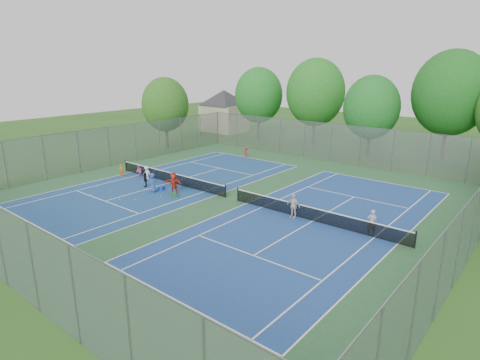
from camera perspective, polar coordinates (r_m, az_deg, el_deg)
name	(u,v)px	position (r m, az deg, el deg)	size (l,w,h in m)	color
ground	(232,199)	(30.50, -1.19, -2.75)	(120.00, 120.00, 0.00)	#28531A
court_pad	(232,199)	(30.50, -1.19, -2.74)	(32.00, 32.00, 0.01)	#295832
court_left	(170,183)	(35.24, -9.88, -0.35)	(10.97, 23.77, 0.01)	navy
court_right	(313,221)	(26.75, 10.34, -5.75)	(10.97, 23.77, 0.01)	navy
net_left	(170,178)	(35.12, -9.91, 0.33)	(12.87, 0.10, 0.91)	black
net_right	(313,215)	(26.59, 10.38, -4.87)	(12.87, 0.10, 0.91)	black
fence_north	(331,143)	(43.03, 12.83, 5.18)	(32.00, 0.10, 4.00)	gray
fence_south	(1,246)	(21.21, -30.90, -8.04)	(32.00, 0.10, 4.00)	gray
fence_west	(109,147)	(41.86, -18.15, 4.48)	(32.00, 0.10, 4.00)	gray
fence_east	(473,227)	(23.44, 30.21, -5.76)	(32.00, 0.10, 4.00)	gray
house	(224,103)	(61.67, -2.28, 10.83)	(11.03, 11.03, 7.30)	#B7A88C
tree_nw	(259,95)	(54.95, 2.67, 11.94)	(6.40, 6.40, 9.58)	#443326
tree_nl	(315,92)	(51.41, 10.69, 12.13)	(7.20, 7.20, 10.69)	#443326
tree_nc	(371,107)	(46.29, 18.18, 9.78)	(6.00, 6.00, 8.85)	#443326
tree_nr	(451,93)	(47.02, 27.82, 10.86)	(7.60, 7.60, 11.42)	#443326
tree_side_w	(165,105)	(49.68, -10.59, 10.50)	(5.60, 5.60, 8.47)	#443326
ball_crate	(162,188)	(33.23, -11.10, -1.15)	(0.40, 0.40, 0.34)	#163DAA
ball_hopper	(174,195)	(31.09, -9.32, -2.12)	(0.25, 0.25, 0.48)	#238233
student_a	(121,171)	(37.98, -16.53, 1.29)	(0.43, 0.28, 1.17)	#C66712
student_b	(139,171)	(37.42, -14.16, 1.21)	(0.54, 0.42, 1.11)	#DE5690
student_c	(147,173)	(36.54, -13.11, 1.02)	(0.79, 0.45, 1.22)	white
student_d	(145,180)	(34.30, -13.31, 0.05)	(0.73, 0.30, 1.25)	black
student_e	(153,183)	(32.68, -12.31, -0.37)	(0.78, 0.51, 1.59)	#284896
student_f	(174,183)	(32.04, -9.40, -0.42)	(1.59, 0.51, 1.72)	red
child_far_baseline	(246,152)	(44.05, 0.89, 3.95)	(0.76, 0.44, 1.18)	#B01928
instructor	(372,222)	(25.21, 18.26, -5.76)	(0.59, 0.39, 1.63)	#939396
teen_court_b	(293,206)	(26.87, 7.59, -3.68)	(0.96, 0.40, 1.64)	silver
tennis_ball_0	(120,200)	(31.60, -16.70, -2.71)	(0.07, 0.07, 0.07)	#E2ED37
tennis_ball_1	(134,177)	(37.53, -14.91, 0.38)	(0.07, 0.07, 0.07)	#CBD331
tennis_ball_2	(161,196)	(31.74, -11.20, -2.24)	(0.07, 0.07, 0.07)	yellow
tennis_ball_3	(142,182)	(35.99, -13.79, -0.21)	(0.07, 0.07, 0.07)	#C6E836
tennis_ball_4	(110,192)	(33.70, -17.95, -1.65)	(0.07, 0.07, 0.07)	#CAD130
tennis_ball_5	(111,198)	(32.22, -17.93, -2.45)	(0.07, 0.07, 0.07)	#B5D531
tennis_ball_6	(91,195)	(33.43, -20.44, -2.03)	(0.07, 0.07, 0.07)	#B1CD2F
tennis_ball_7	(98,187)	(35.42, -19.59, -0.96)	(0.07, 0.07, 0.07)	#A8CE2F
tennis_ball_8	(131,212)	(28.86, -15.31, -4.39)	(0.07, 0.07, 0.07)	#C9EB36
tennis_ball_9	(136,200)	(31.22, -14.61, -2.77)	(0.07, 0.07, 0.07)	#B7DC33
tennis_ball_10	(145,186)	(34.55, -13.35, -0.86)	(0.07, 0.07, 0.07)	yellow
tennis_ball_11	(173,194)	(32.06, -9.57, -1.97)	(0.07, 0.07, 0.07)	yellow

